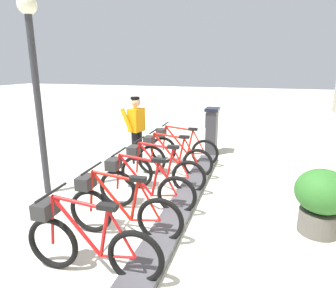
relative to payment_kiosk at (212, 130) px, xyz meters
name	(u,v)px	position (x,y,z in m)	size (l,w,h in m)	color
ground_plane	(181,209)	(-0.05, 3.50, -0.67)	(60.00, 60.00, 0.00)	beige
dock_rail_base	(181,207)	(-0.05, 3.50, -0.62)	(0.44, 5.87, 0.10)	#47474C
payment_kiosk	(212,130)	(0.00, 0.00, 0.00)	(0.36, 0.52, 1.28)	#38383D
bike_docked_0	(181,148)	(0.57, 1.17, -0.24)	(1.72, 0.54, 1.02)	black
bike_docked_1	(171,157)	(0.57, 2.01, -0.24)	(1.72, 0.54, 1.02)	black
bike_docked_2	(158,170)	(0.57, 2.86, -0.24)	(1.72, 0.54, 1.02)	black
bike_docked_3	(142,186)	(0.57, 3.70, -0.24)	(1.72, 0.54, 1.02)	black
bike_docked_4	(119,209)	(0.57, 4.55, -0.24)	(1.72, 0.54, 1.02)	black
bike_docked_5	(86,242)	(0.57, 5.39, -0.24)	(1.72, 0.54, 1.02)	black
worker_near_rack	(136,128)	(1.65, 1.39, 0.24)	(0.55, 0.68, 1.66)	white
lamp_post	(34,68)	(2.59, 3.59, 1.67)	(0.32, 0.32, 3.52)	#2D2D33
planter_bush	(322,198)	(-2.16, 3.60, -0.12)	(0.76, 0.76, 0.97)	#59544C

